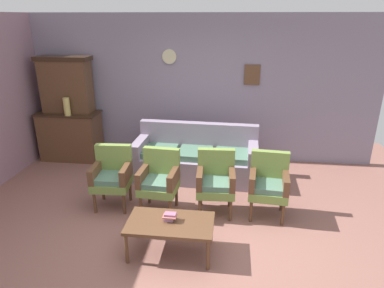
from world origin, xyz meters
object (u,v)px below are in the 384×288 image
Objects in this scene: floral_couch at (196,159)px; coffee_table at (170,225)px; side_cabinet at (71,136)px; armchair_row_middle at (112,174)px; armchair_near_couch_end at (269,182)px; book_stack_on_table at (169,217)px; armchair_near_cabinet at (216,180)px; armchair_by_doorway at (159,178)px; vase_on_cabinet at (67,107)px.

floral_couch is 2.07m from coffee_table.
armchair_row_middle is (1.40, -1.62, 0.03)m from side_cabinet.
armchair_near_couch_end reaches higher than coffee_table.
armchair_row_middle is at bearing 137.12° from book_stack_on_table.
armchair_near_cabinet is at bearing 64.47° from coffee_table.
side_cabinet reaches higher than floral_couch.
armchair_near_couch_end is (1.12, -1.08, 0.17)m from floral_couch.
armchair_row_middle is at bearing -179.69° from armchair_near_couch_end.
book_stack_on_table is (0.31, -0.89, -0.03)m from armchair_by_doorway.
armchair_near_couch_end is (3.62, -1.61, 0.03)m from side_cabinet.
floral_couch is 13.47× the size of book_stack_on_table.
vase_on_cabinet is 3.38m from book_stack_on_table.
side_cabinet is 1.28× the size of armchair_near_cabinet.
armchair_row_middle is 1.00× the size of armchair_near_couch_end.
armchair_near_cabinet is 0.73m from armchair_near_couch_end.
floral_couch is 1.57m from armchair_near_couch_end.
vase_on_cabinet is 2.11× the size of book_stack_on_table.
armchair_row_middle is 1.00× the size of armchair_near_cabinet.
side_cabinet is 1.28× the size of armchair_by_doorway.
vase_on_cabinet is at bearing -63.36° from side_cabinet.
floral_couch is (2.50, -0.53, -0.14)m from side_cabinet.
floral_couch is at bearing -8.25° from vase_on_cabinet.
armchair_near_couch_end is (3.53, -1.43, -0.60)m from vase_on_cabinet.
book_stack_on_table is (2.41, -2.56, 0.00)m from side_cabinet.
armchair_near_cabinet reaches higher than book_stack_on_table.
floral_couch and armchair_near_cabinet have the same top height.
armchair_near_couch_end is 1.54m from book_stack_on_table.
side_cabinet reaches higher than armchair_by_doorway.
armchair_near_cabinet is at bearing -29.10° from side_cabinet.
armchair_near_cabinet is (1.50, 0.01, 0.00)m from armchair_row_middle.
side_cabinet is 3.31m from armchair_near_cabinet.
armchair_near_couch_end is (2.22, 0.01, 0.00)m from armchair_row_middle.
vase_on_cabinet is 0.37× the size of armchair_near_couch_end.
armchair_by_doorway is at bearing -177.75° from armchair_near_couch_end.
side_cabinet is 1.28× the size of armchair_near_couch_end.
armchair_by_doorway reaches higher than coffee_table.
book_stack_on_table is (1.01, -0.94, -0.03)m from armchair_row_middle.
armchair_by_doorway is 5.76× the size of book_stack_on_table.
armchair_by_doorway and armchair_near_couch_end have the same top height.
armchair_near_couch_end is at bearing 0.25° from armchair_near_cabinet.
armchair_near_couch_end is (0.73, 0.00, 0.00)m from armchair_near_cabinet.
floral_couch is 1.56m from armchair_row_middle.
side_cabinet is 1.28× the size of armchair_row_middle.
floral_couch is (2.41, -0.35, -0.77)m from vase_on_cabinet.
armchair_row_middle is (1.31, -1.44, -0.60)m from vase_on_cabinet.
side_cabinet is at bearing 156.05° from armchair_near_couch_end.
armchair_by_doorway is 1.52m from armchair_near_couch_end.
armchair_row_middle reaches higher than coffee_table.
vase_on_cabinet is 3.85m from armchair_near_couch_end.
armchair_row_middle is (-1.10, -1.09, 0.17)m from floral_couch.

